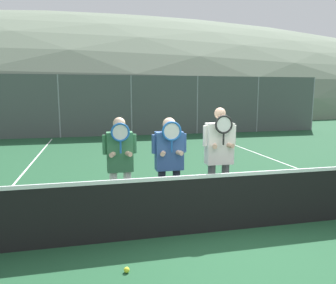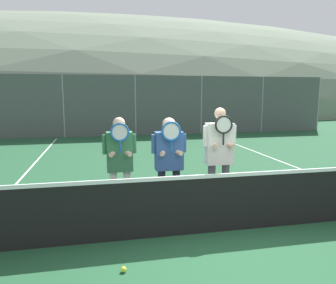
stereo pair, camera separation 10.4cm
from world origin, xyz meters
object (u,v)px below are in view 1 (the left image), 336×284
Objects in this scene: player_center_left at (169,158)px; car_left_of_center at (109,114)px; tennis_ball_on_court at (127,270)px; player_leftmost at (120,160)px; car_far_left at (9,115)px; car_center at (194,112)px; player_center_right at (219,152)px.

car_left_of_center reaches higher than player_center_left.
player_leftmost is at bearing 87.20° from tennis_ball_on_court.
car_far_left is 10.04m from car_center.
tennis_ball_on_court is at bearing -118.75° from player_center_left.
car_far_left reaches higher than player_center_left.
player_leftmost is at bearing 175.54° from player_center_right.
player_center_left is at bearing -3.17° from player_leftmost.
car_far_left reaches higher than player_leftmost.
player_center_right is 0.42× the size of car_left_of_center.
player_leftmost is 14.21m from car_center.
player_center_right is (1.68, -0.13, 0.09)m from player_leftmost.
car_far_left is at bearing -178.42° from car_center.
player_leftmost is 13.66m from car_far_left.
car_left_of_center is at bearing 87.87° from tennis_ball_on_court.
player_center_left is 0.91× the size of player_center_right.
car_center is at bearing 74.24° from player_center_right.
player_center_right is 14.43m from car_far_left.
car_left_of_center is 14.45m from tennis_ball_on_court.
player_center_left is (0.82, -0.05, 0.02)m from player_leftmost.
player_center_left is 0.87m from player_center_right.
car_far_left is at bearing 107.31° from tennis_ball_on_court.
car_left_of_center is (5.07, -0.13, 0.01)m from car_far_left.
car_left_of_center is at bearing 91.64° from player_center_left.
player_center_right reaches higher than player_leftmost.
car_center is (4.60, 13.17, -0.10)m from player_center_left.
player_leftmost is at bearing -92.04° from car_left_of_center.
player_leftmost is 25.14× the size of tennis_ball_on_court.
player_center_left is at bearing 174.31° from player_center_right.
player_center_right is 0.42× the size of car_far_left.
player_center_left is 24.91× the size of tennis_ball_on_court.
car_left_of_center is 1.05× the size of car_center.
player_leftmost is 1.95m from tennis_ball_on_court.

